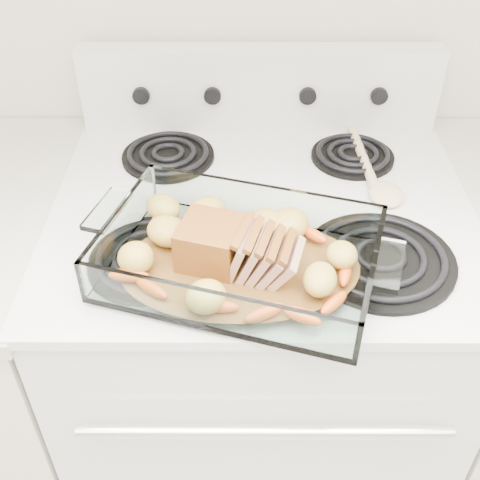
{
  "coord_description": "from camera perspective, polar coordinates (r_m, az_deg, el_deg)",
  "views": [
    {
      "loc": [
        -0.04,
        0.75,
        1.6
      ],
      "look_at": [
        -0.04,
        1.48,
        0.99
      ],
      "focal_mm": 45.0,
      "sensor_mm": 36.0,
      "label": 1
    }
  ],
  "objects": [
    {
      "name": "roast_vegetables",
      "position": [
        0.97,
        -0.24,
        -0.15
      ],
      "size": [
        0.38,
        0.21,
        0.05
      ],
      "rotation": [
        0.0,
        0.0,
        0.43
      ],
      "color": "orange",
      "rests_on": "baking_dish"
    },
    {
      "name": "wooden_spoon",
      "position": [
        1.21,
        12.69,
        5.91
      ],
      "size": [
        0.07,
        0.3,
        0.02
      ],
      "rotation": [
        0.0,
        0.0,
        0.06
      ],
      "color": "beige",
      "rests_on": "electric_range"
    },
    {
      "name": "pork_roast",
      "position": [
        0.94,
        -1.15,
        -0.97
      ],
      "size": [
        0.19,
        0.09,
        0.08
      ],
      "rotation": [
        0.0,
        0.0,
        -0.03
      ],
      "color": "#944E14",
      "rests_on": "baking_dish"
    },
    {
      "name": "baking_dish",
      "position": [
        0.95,
        -0.0,
        -2.03
      ],
      "size": [
        0.42,
        0.27,
        0.08
      ],
      "rotation": [
        0.0,
        0.0,
        -0.29
      ],
      "color": "silver",
      "rests_on": "electric_range"
    },
    {
      "name": "electric_range",
      "position": [
        1.44,
        1.68,
        -11.26
      ],
      "size": [
        0.78,
        0.7,
        1.12
      ],
      "color": "white",
      "rests_on": "ground"
    }
  ]
}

